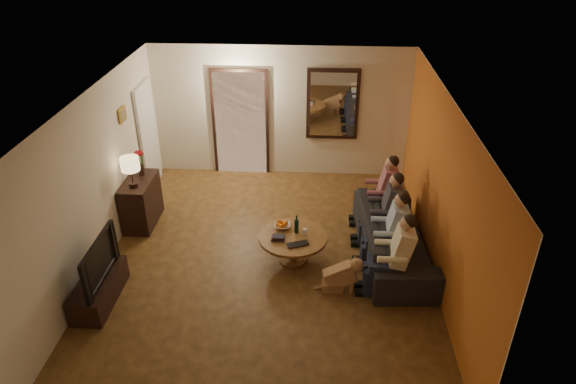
# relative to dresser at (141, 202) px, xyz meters

# --- Properties ---
(floor) EXTENTS (5.00, 6.00, 0.01)m
(floor) POSITION_rel_dresser_xyz_m (2.25, -0.94, -0.41)
(floor) COLOR #442812
(floor) RESTS_ON ground
(ceiling) EXTENTS (5.00, 6.00, 0.01)m
(ceiling) POSITION_rel_dresser_xyz_m (2.25, -0.94, 2.19)
(ceiling) COLOR white
(ceiling) RESTS_ON back_wall
(back_wall) EXTENTS (5.00, 0.02, 2.60)m
(back_wall) POSITION_rel_dresser_xyz_m (2.25, 2.06, 0.89)
(back_wall) COLOR beige
(back_wall) RESTS_ON floor
(front_wall) EXTENTS (5.00, 0.02, 2.60)m
(front_wall) POSITION_rel_dresser_xyz_m (2.25, -3.94, 0.89)
(front_wall) COLOR beige
(front_wall) RESTS_ON floor
(left_wall) EXTENTS (0.02, 6.00, 2.60)m
(left_wall) POSITION_rel_dresser_xyz_m (-0.25, -0.94, 0.89)
(left_wall) COLOR beige
(left_wall) RESTS_ON floor
(right_wall) EXTENTS (0.02, 6.00, 2.60)m
(right_wall) POSITION_rel_dresser_xyz_m (4.75, -0.94, 0.89)
(right_wall) COLOR beige
(right_wall) RESTS_ON floor
(orange_accent) EXTENTS (0.01, 6.00, 2.60)m
(orange_accent) POSITION_rel_dresser_xyz_m (4.74, -0.94, 0.89)
(orange_accent) COLOR #BF6C20
(orange_accent) RESTS_ON right_wall
(kitchen_doorway) EXTENTS (1.00, 0.06, 2.10)m
(kitchen_doorway) POSITION_rel_dresser_xyz_m (1.45, 2.04, 0.64)
(kitchen_doorway) COLOR #FFE0A5
(kitchen_doorway) RESTS_ON floor
(door_trim) EXTENTS (1.12, 0.04, 2.22)m
(door_trim) POSITION_rel_dresser_xyz_m (1.45, 2.03, 0.64)
(door_trim) COLOR black
(door_trim) RESTS_ON floor
(fridge_glimpse) EXTENTS (0.45, 0.03, 1.70)m
(fridge_glimpse) POSITION_rel_dresser_xyz_m (1.70, 2.04, 0.49)
(fridge_glimpse) COLOR silver
(fridge_glimpse) RESTS_ON floor
(mirror_frame) EXTENTS (1.00, 0.05, 1.40)m
(mirror_frame) POSITION_rel_dresser_xyz_m (3.25, 2.02, 1.09)
(mirror_frame) COLOR black
(mirror_frame) RESTS_ON back_wall
(mirror_glass) EXTENTS (0.86, 0.02, 1.26)m
(mirror_glass) POSITION_rel_dresser_xyz_m (3.25, 1.99, 1.09)
(mirror_glass) COLOR white
(mirror_glass) RESTS_ON back_wall
(white_door) EXTENTS (0.06, 0.85, 2.04)m
(white_door) POSITION_rel_dresser_xyz_m (-0.21, 1.36, 0.61)
(white_door) COLOR white
(white_door) RESTS_ON floor
(framed_art) EXTENTS (0.03, 0.28, 0.24)m
(framed_art) POSITION_rel_dresser_xyz_m (-0.22, 0.36, 1.44)
(framed_art) COLOR #B28C33
(framed_art) RESTS_ON left_wall
(art_canvas) EXTENTS (0.01, 0.22, 0.18)m
(art_canvas) POSITION_rel_dresser_xyz_m (-0.21, 0.36, 1.44)
(art_canvas) COLOR brown
(art_canvas) RESTS_ON left_wall
(dresser) EXTENTS (0.45, 0.92, 0.82)m
(dresser) POSITION_rel_dresser_xyz_m (0.00, 0.00, 0.00)
(dresser) COLOR black
(dresser) RESTS_ON floor
(table_lamp) EXTENTS (0.30, 0.30, 0.54)m
(table_lamp) POSITION_rel_dresser_xyz_m (0.00, -0.22, 0.68)
(table_lamp) COLOR beige
(table_lamp) RESTS_ON dresser
(flower_vase) EXTENTS (0.14, 0.14, 0.44)m
(flower_vase) POSITION_rel_dresser_xyz_m (0.00, 0.22, 0.63)
(flower_vase) COLOR red
(flower_vase) RESTS_ON dresser
(tv_stand) EXTENTS (0.45, 1.12, 0.37)m
(tv_stand) POSITION_rel_dresser_xyz_m (0.00, -2.02, -0.22)
(tv_stand) COLOR black
(tv_stand) RESTS_ON floor
(tv) EXTENTS (1.09, 0.14, 0.63)m
(tv) POSITION_rel_dresser_xyz_m (0.00, -2.02, 0.28)
(tv) COLOR black
(tv) RESTS_ON tv_stand
(sofa) EXTENTS (2.49, 1.10, 0.71)m
(sofa) POSITION_rel_dresser_xyz_m (4.19, -0.71, -0.06)
(sofa) COLOR black
(sofa) RESTS_ON floor
(person_a) EXTENTS (0.60, 0.40, 1.20)m
(person_a) POSITION_rel_dresser_xyz_m (4.09, -1.61, 0.19)
(person_a) COLOR tan
(person_a) RESTS_ON sofa
(person_b) EXTENTS (0.60, 0.40, 1.20)m
(person_b) POSITION_rel_dresser_xyz_m (4.09, -1.01, 0.19)
(person_b) COLOR tan
(person_b) RESTS_ON sofa
(person_c) EXTENTS (0.60, 0.40, 1.20)m
(person_c) POSITION_rel_dresser_xyz_m (4.09, -0.41, 0.19)
(person_c) COLOR tan
(person_c) RESTS_ON sofa
(person_d) EXTENTS (0.60, 0.40, 1.20)m
(person_d) POSITION_rel_dresser_xyz_m (4.09, 0.19, 0.19)
(person_d) COLOR tan
(person_d) RESTS_ON sofa
(dog) EXTENTS (0.58, 0.28, 0.56)m
(dog) POSITION_rel_dresser_xyz_m (3.35, -1.60, -0.13)
(dog) COLOR #996347
(dog) RESTS_ON floor
(coffee_table) EXTENTS (1.29, 1.29, 0.45)m
(coffee_table) POSITION_rel_dresser_xyz_m (2.64, -0.93, -0.19)
(coffee_table) COLOR brown
(coffee_table) RESTS_ON floor
(bowl) EXTENTS (0.26, 0.26, 0.06)m
(bowl) POSITION_rel_dresser_xyz_m (2.46, -0.71, 0.07)
(bowl) COLOR white
(bowl) RESTS_ON coffee_table
(oranges) EXTENTS (0.20, 0.20, 0.08)m
(oranges) POSITION_rel_dresser_xyz_m (2.46, -0.71, 0.14)
(oranges) COLOR orange
(oranges) RESTS_ON bowl
(wine_bottle) EXTENTS (0.07, 0.07, 0.31)m
(wine_bottle) POSITION_rel_dresser_xyz_m (2.69, -0.83, 0.19)
(wine_bottle) COLOR black
(wine_bottle) RESTS_ON coffee_table
(wine_glass) EXTENTS (0.06, 0.06, 0.10)m
(wine_glass) POSITION_rel_dresser_xyz_m (2.82, -0.88, 0.09)
(wine_glass) COLOR silver
(wine_glass) RESTS_ON coffee_table
(book_stack) EXTENTS (0.20, 0.15, 0.07)m
(book_stack) POSITION_rel_dresser_xyz_m (2.42, -1.03, 0.07)
(book_stack) COLOR black
(book_stack) RESTS_ON coffee_table
(laptop) EXTENTS (0.38, 0.32, 0.03)m
(laptop) POSITION_rel_dresser_xyz_m (2.74, -1.21, 0.05)
(laptop) COLOR black
(laptop) RESTS_ON coffee_table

